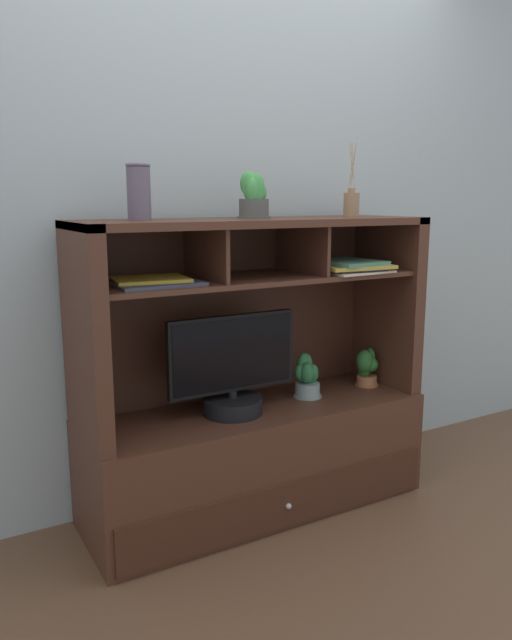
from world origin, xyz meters
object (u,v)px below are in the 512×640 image
at_px(diffuser_bottle, 351,204).
at_px(potted_succulent, 253,197).
at_px(media_console, 255,420).
at_px(tv_monitor, 232,375).
at_px(magazine_stack_centre, 348,266).
at_px(magazine_stack_left, 152,281).
at_px(potted_orchid, 307,377).
at_px(ceramic_vase, 139,192).
at_px(potted_fern, 366,367).

xyz_separation_m(diffuser_bottle, potted_succulent, (-0.48, 0.03, 0.03)).
bearing_deg(potted_succulent, media_console, -87.94).
bearing_deg(tv_monitor, magazine_stack_centre, -4.52).
xyz_separation_m(magazine_stack_left, magazine_stack_centre, (0.89, -0.04, 0.01)).
xyz_separation_m(potted_orchid, potted_succulent, (-0.27, 0.02, 0.79)).
relative_size(diffuser_bottle, ceramic_vase, 1.55).
xyz_separation_m(magazine_stack_left, potted_succulent, (0.46, 0.05, 0.31)).
bearing_deg(ceramic_vase, media_console, -1.31).
bearing_deg(diffuser_bottle, magazine_stack_centre, -133.27).
distance_m(magazine_stack_left, magazine_stack_centre, 0.89).
bearing_deg(tv_monitor, diffuser_bottle, 1.76).
distance_m(potted_fern, potted_succulent, 1.00).
bearing_deg(media_console, diffuser_bottle, -1.71).
height_order(tv_monitor, potted_orchid, tv_monitor).
bearing_deg(media_console, potted_succulent, 92.06).
relative_size(tv_monitor, diffuser_bottle, 1.79).
bearing_deg(potted_fern, magazine_stack_left, -178.42).
relative_size(media_console, potted_orchid, 7.51).
height_order(potted_orchid, magazine_stack_left, magazine_stack_left).
xyz_separation_m(media_console, magazine_stack_centre, (0.42, -0.08, 0.65)).
bearing_deg(ceramic_vase, magazine_stack_centre, -5.52).
relative_size(potted_orchid, magazine_stack_left, 0.61).
xyz_separation_m(magazine_stack_left, ceramic_vase, (-0.02, 0.05, 0.32)).
distance_m(potted_fern, ceramic_vase, 1.36).
xyz_separation_m(potted_fern, magazine_stack_centre, (-0.18, -0.07, 0.50)).
bearing_deg(potted_succulent, magazine_stack_centre, -11.98).
height_order(potted_succulent, ceramic_vase, ceramic_vase).
height_order(media_console, potted_fern, media_console).
height_order(magazine_stack_left, ceramic_vase, ceramic_vase).
bearing_deg(magazine_stack_centre, ceramic_vase, 174.48).
relative_size(media_console, potted_fern, 8.34).
height_order(media_console, magazine_stack_centre, media_console).
bearing_deg(diffuser_bottle, ceramic_vase, 178.49).
relative_size(magazine_stack_left, magazine_stack_centre, 0.96).
xyz_separation_m(media_console, tv_monitor, (-0.13, -0.03, 0.23)).
bearing_deg(potted_orchid, potted_succulent, 176.49).
relative_size(potted_fern, diffuser_bottle, 0.56).
distance_m(media_console, potted_orchid, 0.31).
xyz_separation_m(potted_fern, ceramic_vase, (-1.09, 0.02, 0.81)).
bearing_deg(magazine_stack_centre, magazine_stack_left, 177.42).
relative_size(tv_monitor, magazine_stack_centre, 1.68).
bearing_deg(ceramic_vase, magazine_stack_left, -66.37).
xyz_separation_m(potted_fern, potted_succulent, (-0.61, 0.02, 0.79)).
distance_m(potted_orchid, ceramic_vase, 1.10).
height_order(magazine_stack_left, magazine_stack_centre, magazine_stack_centre).
relative_size(potted_orchid, magazine_stack_centre, 0.59).
bearing_deg(media_console, potted_orchid, -0.60).
bearing_deg(magazine_stack_centre, potted_orchid, 155.00).
relative_size(potted_orchid, potted_fern, 1.11).
height_order(magazine_stack_centre, potted_succulent, potted_succulent).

